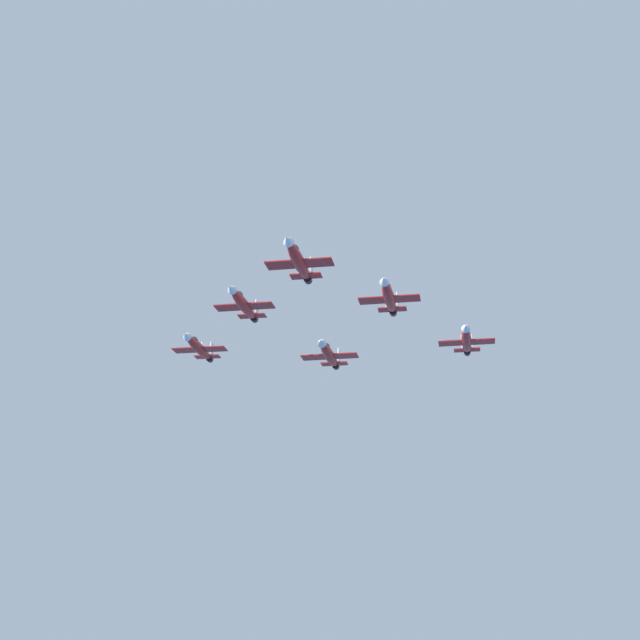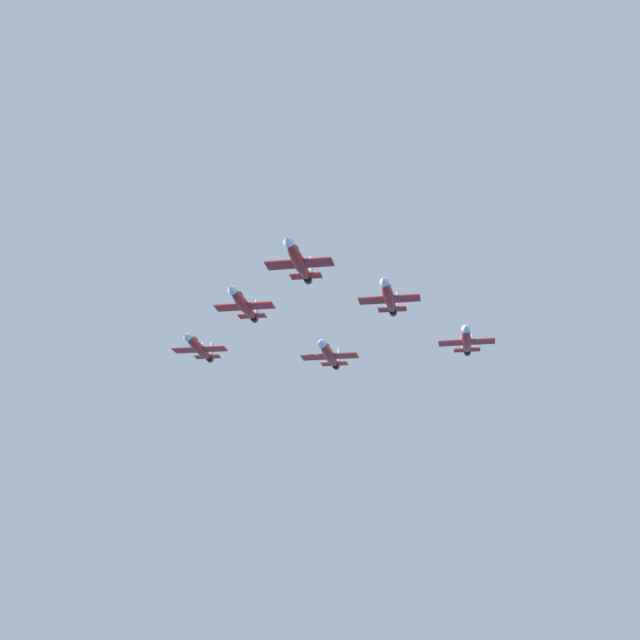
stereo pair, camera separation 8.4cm
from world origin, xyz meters
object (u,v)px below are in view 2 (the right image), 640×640
Objects in this scene: jet_right_wingman at (243,304)px; jet_lead at (298,261)px; jet_slot_rear at (329,354)px; jet_right_outer at (199,348)px; jet_left_wingman at (389,297)px; jet_left_outer at (466,340)px.

jet_lead is at bearing 40.54° from jet_right_wingman.
jet_lead reaches higher than jet_slot_rear.
jet_right_wingman is 21.69m from jet_right_outer.
jet_left_outer is (-12.53, 17.43, -4.12)m from jet_left_wingman.
jet_lead is at bearing 0.62° from jet_slot_rear.
jet_slot_rear is (-31.75, 7.87, -7.18)m from jet_lead.
jet_right_wingman reaches higher than jet_left_wingman.
jet_lead is 1.02× the size of jet_left_wingman.
jet_left_wingman is at bearing -39.55° from jet_left_outer.
jet_right_wingman is (-6.69, -26.99, 0.24)m from jet_left_wingman.
jet_right_outer is at bearing -139.46° from jet_right_wingman.
jet_right_wingman is 1.00× the size of jet_right_outer.
jet_right_wingman is 0.98× the size of jet_slot_rear.
jet_left_wingman is 44.89m from jet_right_outer.
jet_right_outer is at bearing -139.43° from jet_lead.
jet_lead is 33.49m from jet_slot_rear.
jet_lead is at bearing 39.43° from jet_right_outer.
jet_left_wingman is at bearing 40.98° from jet_slot_rear.
jet_right_wingman is at bearing -67.77° from jet_left_outer.
jet_right_outer is (-38.44, -19.12, -4.31)m from jet_lead.
jet_slot_rear is at bearing -139.30° from jet_left_wingman.
jet_right_wingman is at bearing 39.43° from jet_right_outer.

